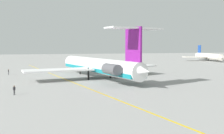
# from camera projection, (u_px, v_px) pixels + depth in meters

# --- Properties ---
(ground) EXTENTS (384.95, 384.95, 0.00)m
(ground) POSITION_uv_depth(u_px,v_px,m) (80.00, 81.00, 63.71)
(ground) COLOR gray
(main_jetliner) EXTENTS (42.48, 38.09, 12.61)m
(main_jetliner) POSITION_uv_depth(u_px,v_px,m) (100.00, 66.00, 67.27)
(main_jetliner) COLOR white
(main_jetliner) RESTS_ON ground
(airliner_far_left) EXTENTS (29.14, 28.93, 8.71)m
(airliner_far_left) POSITION_uv_depth(u_px,v_px,m) (209.00, 56.00, 142.98)
(airliner_far_left) COLOR silver
(airliner_far_left) RESTS_ON ground
(ground_crew_near_nose) EXTENTS (0.37, 0.27, 1.68)m
(ground_crew_near_nose) POSITION_uv_depth(u_px,v_px,m) (9.00, 71.00, 76.50)
(ground_crew_near_nose) COLOR black
(ground_crew_near_nose) RESTS_ON ground
(ground_crew_near_tail) EXTENTS (0.27, 0.41, 1.71)m
(ground_crew_near_tail) POSITION_uv_depth(u_px,v_px,m) (14.00, 89.00, 45.80)
(ground_crew_near_tail) COLOR black
(ground_crew_near_tail) RESTS_ON ground
(safety_cone_nose) EXTENTS (0.40, 0.40, 0.55)m
(safety_cone_nose) POSITION_uv_depth(u_px,v_px,m) (31.00, 72.00, 82.32)
(safety_cone_nose) COLOR #EA590F
(safety_cone_nose) RESTS_ON ground
(safety_cone_wingtip) EXTENTS (0.40, 0.40, 0.55)m
(safety_cone_wingtip) POSITION_uv_depth(u_px,v_px,m) (110.00, 68.00, 94.31)
(safety_cone_wingtip) COLOR #EA590F
(safety_cone_wingtip) RESTS_ON ground
(taxiway_centreline) EXTENTS (104.56, 25.32, 0.01)m
(taxiway_centreline) POSITION_uv_depth(u_px,v_px,m) (65.00, 79.00, 66.55)
(taxiway_centreline) COLOR gold
(taxiway_centreline) RESTS_ON ground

